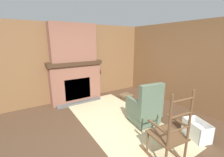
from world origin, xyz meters
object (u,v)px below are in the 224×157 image
at_px(rocking_chair, 169,138).
at_px(oil_lamp_vase, 56,60).
at_px(armchair, 144,109).
at_px(firewood_stack, 126,96).
at_px(laundry_basket, 197,130).
at_px(storage_case, 92,58).

bearing_deg(rocking_chair, oil_lamp_vase, 23.19).
distance_m(armchair, oil_lamp_vase, 2.80).
bearing_deg(armchair, firewood_stack, -15.11).
bearing_deg(laundry_basket, firewood_stack, 176.94).
xyz_separation_m(armchair, rocking_chair, (1.01, -0.46, 0.05)).
relative_size(rocking_chair, laundry_basket, 2.13).
bearing_deg(firewood_stack, laundry_basket, -3.06).
relative_size(armchair, rocking_chair, 0.83).
distance_m(firewood_stack, oil_lamp_vase, 2.51).
relative_size(laundry_basket, oil_lamp_vase, 2.48).
xyz_separation_m(armchair, firewood_stack, (-1.55, 0.65, -0.30)).
bearing_deg(armchair, storage_case, 14.47).
height_order(armchair, firewood_stack, armchair).
distance_m(firewood_stack, laundry_basket, 2.49).
distance_m(armchair, rocking_chair, 1.11).
bearing_deg(firewood_stack, rocking_chair, -23.53).
bearing_deg(laundry_basket, armchair, -151.09).
bearing_deg(firewood_stack, armchair, -22.77).
height_order(oil_lamp_vase, storage_case, oil_lamp_vase).
relative_size(armchair, firewood_stack, 2.34).
height_order(armchair, oil_lamp_vase, oil_lamp_vase).
bearing_deg(armchair, laundry_basket, -143.44).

